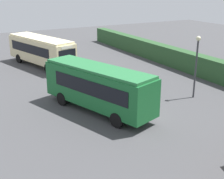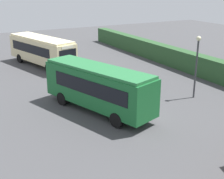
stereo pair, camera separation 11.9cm
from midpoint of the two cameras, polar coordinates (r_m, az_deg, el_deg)
name	(u,v)px [view 2 (the right image)]	position (r m, az deg, el deg)	size (l,w,h in m)	color
ground_plane	(136,117)	(21.61, 4.62, -5.05)	(86.46, 86.46, 0.00)	#424244
bus_cream	(42,50)	(35.14, -12.65, 7.14)	(9.98, 4.97, 3.15)	beige
bus_green	(98,86)	(21.93, -2.46, 0.64)	(9.29, 5.03, 3.28)	#19602D
person_left	(49,51)	(38.57, -11.32, 6.99)	(0.44, 0.50, 1.84)	#334C8C
lamppost	(197,59)	(25.11, 15.39, 5.33)	(0.36, 0.36, 4.94)	#38383D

